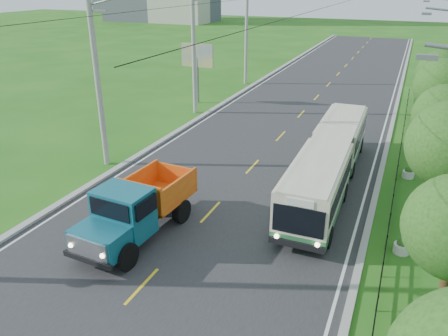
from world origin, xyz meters
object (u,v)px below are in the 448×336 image
Objects in this scene: pole_mid at (194,50)px; tree_back at (439,75)px; tree_fourth at (445,118)px; pole_near at (98,80)px; planter_near at (402,247)px; planter_mid at (408,173)px; bus at (330,159)px; planter_far at (412,131)px; pole_far at (247,34)px; billboard_left at (197,59)px; tree_fifth at (442,89)px; dump_truck at (137,206)px.

tree_back is (18.12, 5.14, -1.44)m from pole_mid.
pole_near is at bearing -164.16° from tree_fourth.
planter_mid is at bearing 90.00° from planter_near.
planter_near is at bearing -98.77° from tree_fourth.
bus reaches higher than planter_near.
pole_far is at bearing 146.88° from planter_far.
pole_near is 15.10m from billboard_left.
tree_fourth is at bearing -90.00° from tree_back.
pole_near is at bearing -148.41° from tree_fifth.
pole_far is at bearing 144.64° from tree_fifth.
planter_far is at bearing 64.54° from dump_truck.
planter_mid is (-1.26, -12.14, -3.37)m from tree_back.
tree_fourth reaches higher than planter_far.
tree_fifth reaches higher than planter_mid.
billboard_left is at bearing -97.83° from pole_far.
tree_fourth is 8.62m from planter_far.
planter_near is 6.53m from bus.
pole_far is 25.85m from planter_mid.
bus is at bearing -119.80° from tree_fifth.
pole_near is at bearing -85.28° from billboard_left.
bus is (12.88, 1.99, -3.45)m from pole_near.
tree_back reaches higher than billboard_left.
tree_fourth is at bearing 15.84° from pole_near.
tree_back reaches higher than tree_fourth.
planter_far is (16.86, 13.00, -4.81)m from pole_near.
billboard_left reaches higher than planter_mid.
billboard_left is at bearing 151.08° from planter_mid.
pole_near is 18.89m from tree_fourth.
pole_mid is at bearing -164.16° from tree_back.
bus is (12.88, -10.01, -3.45)m from pole_mid.
planter_near is at bearing -41.65° from pole_mid.
pole_near reaches higher than planter_far.
pole_near is 14.93× the size of planter_far.
tree_back is 26.19m from dump_truck.
pole_near is 14.93× the size of planter_mid.
planter_far is at bearing 37.63° from pole_near.
pole_near is 9.46m from dump_truck.
bus is (14.12, -13.01, -2.23)m from billboard_left.
tree_fourth is 0.38× the size of bus.
tree_back is at bearing 6.31° from billboard_left.
bus is (-3.98, -11.01, 1.36)m from planter_far.
pole_near is 24.00m from pole_far.
planter_far is 0.13× the size of billboard_left.
planter_far is (0.00, 8.00, 0.00)m from planter_mid.
pole_mid is at bearing -176.61° from planter_far.
pole_mid is at bearing 112.64° from dump_truck.
dump_truck is at bearing -119.05° from planter_far.
tree_back is 5.48m from planter_far.
tree_back reaches higher than planter_near.
pole_mid is 18.88m from planter_mid.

